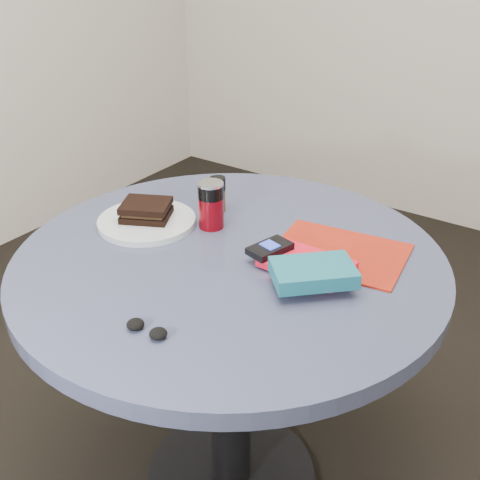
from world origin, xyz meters
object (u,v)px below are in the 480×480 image
Objects in this scene: sandwich at (146,210)px; magazine at (339,253)px; mp3_player at (270,248)px; pepper_grinder at (218,194)px; table at (230,313)px; soda_can at (211,205)px; plate at (147,221)px; novel at (313,273)px; headphones at (147,329)px; red_book at (307,264)px.

sandwich is 0.50× the size of magazine.
pepper_grinder is at bearing 150.65° from mp3_player.
soda_can is at bearing 142.58° from table.
table is at bearing -2.19° from plate.
sandwich is at bearing 132.83° from novel.
novel is at bearing -19.47° from mp3_player.
novel is at bearing 59.96° from headphones.
magazine is at bearing -3.86° from pepper_grinder.
table is 10.58× the size of pepper_grinder.
sandwich is at bearing 132.27° from headphones.
plate is 1.65× the size of sandwich.
novel is at bearing -3.19° from sandwich.
magazine is at bearing 75.92° from red_book.
novel is (0.22, -0.01, 0.20)m from table.
table is 5.87× the size of novel.
magazine is (0.21, 0.15, 0.17)m from table.
soda_can reaches higher than novel.
red_book is (0.30, -0.04, -0.05)m from soda_can.
table is 8.35× the size of soda_can.
sandwich is 0.46m from headphones.
headphones is at bearing -82.71° from table.
novel is (0.05, -0.06, 0.02)m from red_book.
soda_can is 1.07× the size of mp3_player.
soda_can reaches higher than pepper_grinder.
novel is at bearing -16.86° from soda_can.
table is 0.30m from novel.
pepper_grinder is at bearing 168.09° from magazine.
pepper_grinder reaches higher than novel.
red_book reaches higher than table.
pepper_grinder reaches higher than headphones.
pepper_grinder is 0.32× the size of magazine.
mp3_player is at bearing 116.56° from novel.
plate is 2.21× the size of mp3_player.
red_book is 0.08m from novel.
soda_can reaches higher than headphones.
magazine is 2.67× the size of mp3_player.
pepper_grinder reaches higher than magazine.
soda_can reaches higher than sandwich.
sandwich reaches higher than novel.
headphones reaches higher than plate.
headphones reaches higher than magazine.
mp3_player is at bearing -15.10° from soda_can.
pepper_grinder is at bearing 110.00° from novel.
soda_can is 1.32× the size of headphones.
pepper_grinder is 0.37m from magazine.
soda_can is 0.34m from magazine.
novel reaches higher than plate.
novel is 1.52× the size of mp3_player.
magazine is (0.37, -0.02, -0.05)m from pepper_grinder.
sandwich is 0.79× the size of red_book.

